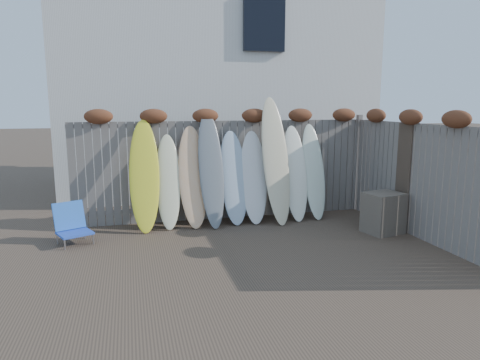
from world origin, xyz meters
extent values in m
plane|color=#493A2D|center=(0.00, 0.00, 0.00)|extent=(80.00, 80.00, 0.00)
cube|color=slate|center=(0.00, 2.40, 1.00)|extent=(6.00, 0.10, 2.00)
cube|color=slate|center=(3.00, 2.40, 1.05)|extent=(0.10, 0.10, 2.10)
ellipsoid|color=brown|center=(-2.40, 2.36, 2.10)|extent=(0.52, 0.28, 0.28)
ellipsoid|color=brown|center=(-1.40, 2.36, 2.10)|extent=(0.52, 0.28, 0.28)
ellipsoid|color=brown|center=(-0.40, 2.36, 2.10)|extent=(0.52, 0.28, 0.28)
ellipsoid|color=brown|center=(0.60, 2.36, 2.10)|extent=(0.52, 0.28, 0.28)
ellipsoid|color=brown|center=(1.60, 2.36, 2.10)|extent=(0.52, 0.28, 0.28)
ellipsoid|color=brown|center=(2.60, 2.36, 2.10)|extent=(0.52, 0.28, 0.28)
cube|color=slate|center=(3.00, 0.20, 1.00)|extent=(0.10, 4.40, 2.00)
ellipsoid|color=brown|center=(2.96, -0.50, 2.10)|extent=(0.28, 0.56, 0.28)
ellipsoid|color=brown|center=(2.96, 0.60, 2.10)|extent=(0.28, 0.56, 0.28)
ellipsoid|color=brown|center=(2.96, 1.70, 2.10)|extent=(0.28, 0.56, 0.28)
cube|color=silver|center=(0.50, 6.50, 3.00)|extent=(8.00, 5.00, 6.00)
cube|color=black|center=(1.30, 3.95, 4.20)|extent=(1.00, 0.12, 1.30)
cube|color=blue|center=(-2.82, 1.37, 0.19)|extent=(0.65, 0.62, 0.03)
cube|color=blue|center=(-2.93, 1.59, 0.45)|extent=(0.53, 0.36, 0.47)
cylinder|color=#B0B1B8|center=(-2.95, 1.10, 0.10)|extent=(0.03, 0.03, 0.19)
cylinder|color=#B3B4BA|center=(-3.12, 1.44, 0.10)|extent=(0.03, 0.03, 0.19)
cylinder|color=#A5A5AC|center=(-2.53, 1.29, 0.10)|extent=(0.03, 0.03, 0.19)
cylinder|color=#ABACB2|center=(-2.69, 1.64, 0.10)|extent=(0.03, 0.03, 0.19)
cube|color=#705D54|center=(2.56, 0.64, 0.37)|extent=(0.73, 0.65, 0.74)
cube|color=#47332B|center=(3.03, 1.18, 1.00)|extent=(0.14, 1.33, 1.99)
ellipsoid|color=yellow|center=(-1.63, 1.97, 1.03)|extent=(0.60, 0.76, 2.05)
ellipsoid|color=#F4F0BF|center=(-1.19, 2.02, 0.88)|extent=(0.50, 0.66, 1.77)
ellipsoid|color=#FFA67E|center=(-0.72, 2.01, 0.96)|extent=(0.55, 0.69, 1.92)
ellipsoid|color=slate|center=(-0.38, 1.95, 1.09)|extent=(0.50, 0.79, 2.19)
ellipsoid|color=#A3B8CC|center=(0.09, 2.02, 0.91)|extent=(0.55, 0.66, 1.81)
ellipsoid|color=silver|center=(0.49, 1.99, 0.90)|extent=(0.57, 0.69, 1.81)
ellipsoid|color=beige|center=(0.91, 1.90, 1.24)|extent=(0.57, 0.89, 2.48)
ellipsoid|color=white|center=(1.36, 1.98, 0.95)|extent=(0.52, 0.70, 1.90)
ellipsoid|color=silver|center=(1.78, 2.01, 0.97)|extent=(0.47, 0.69, 1.93)
camera|label=1|loc=(-1.88, -6.01, 2.32)|focal=32.00mm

